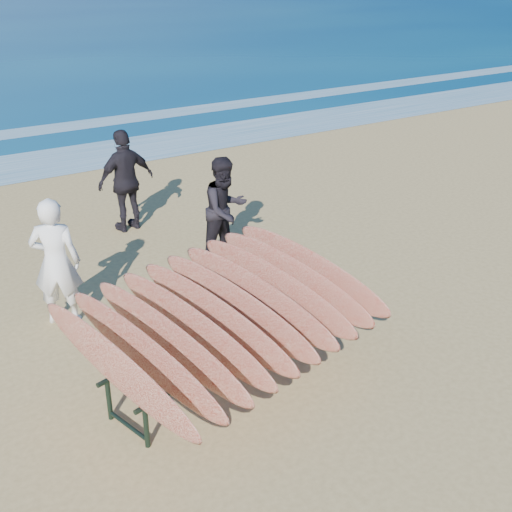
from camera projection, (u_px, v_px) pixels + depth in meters
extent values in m
plane|color=tan|center=(289.00, 343.00, 8.44)|extent=(120.00, 120.00, 0.00)
plane|color=white|center=(55.00, 161.00, 16.04)|extent=(160.00, 160.00, 0.00)
plane|color=white|center=(18.00, 133.00, 18.70)|extent=(160.00, 160.00, 0.00)
cylinder|color=black|center=(146.00, 427.00, 6.53)|extent=(0.06, 0.06, 0.50)
cylinder|color=black|center=(325.00, 320.00, 8.49)|extent=(0.06, 0.06, 0.50)
cylinder|color=black|center=(109.00, 400.00, 6.94)|extent=(0.06, 0.06, 0.50)
cylinder|color=black|center=(287.00, 303.00, 8.89)|extent=(0.06, 0.06, 0.50)
cylinder|color=black|center=(247.00, 348.00, 7.41)|extent=(3.12, 0.80, 0.06)
cylinder|color=black|center=(209.00, 328.00, 7.81)|extent=(3.12, 0.80, 0.06)
cylinder|color=black|center=(128.00, 426.00, 6.81)|extent=(0.20, 0.64, 0.04)
cylinder|color=black|center=(305.00, 322.00, 8.76)|extent=(0.20, 0.64, 0.04)
ellipsoid|color=maroon|center=(116.00, 367.00, 6.43)|extent=(0.68, 2.57, 0.94)
ellipsoid|color=maroon|center=(144.00, 353.00, 6.66)|extent=(0.68, 2.57, 0.94)
ellipsoid|color=maroon|center=(169.00, 340.00, 6.89)|extent=(0.68, 2.57, 0.94)
ellipsoid|color=maroon|center=(193.00, 328.00, 7.12)|extent=(0.68, 2.57, 0.94)
ellipsoid|color=maroon|center=(216.00, 317.00, 7.34)|extent=(0.68, 2.57, 0.94)
ellipsoid|color=maroon|center=(237.00, 306.00, 7.57)|extent=(0.68, 2.57, 0.94)
ellipsoid|color=maroon|center=(257.00, 296.00, 7.80)|extent=(0.68, 2.57, 0.94)
ellipsoid|color=maroon|center=(276.00, 286.00, 8.03)|extent=(0.68, 2.57, 0.94)
ellipsoid|color=maroon|center=(294.00, 277.00, 8.25)|extent=(0.68, 2.57, 0.94)
ellipsoid|color=maroon|center=(310.00, 269.00, 8.48)|extent=(0.68, 2.57, 0.94)
imported|color=white|center=(56.00, 262.00, 8.58)|extent=(0.79, 0.70, 1.81)
imported|color=black|center=(225.00, 210.00, 10.43)|extent=(0.96, 0.81, 1.77)
imported|color=black|center=(126.00, 181.00, 11.63)|extent=(1.15, 0.59, 1.88)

